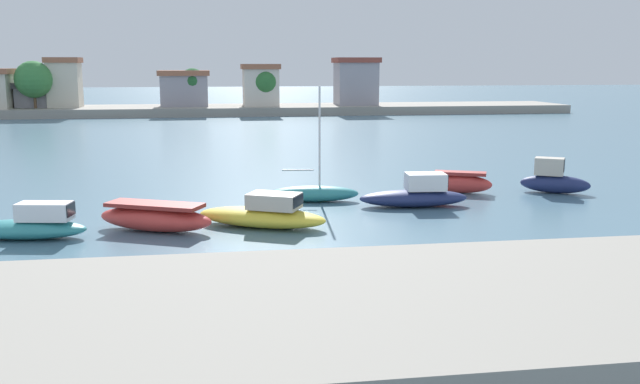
% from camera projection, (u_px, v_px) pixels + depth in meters
% --- Properties ---
extents(ground_plane, '(400.00, 400.00, 0.00)m').
position_uv_depth(ground_plane, '(311.00, 287.00, 21.14)').
color(ground_plane, slate).
extents(seawall_embankment, '(79.62, 7.32, 2.21)m').
position_uv_depth(seawall_embankment, '(364.00, 349.00, 13.79)').
color(seawall_embankment, gray).
rests_on(seawall_embankment, ground).
extents(moored_boat_0, '(5.01, 2.40, 1.42)m').
position_uv_depth(moored_boat_0, '(29.00, 226.00, 26.99)').
color(moored_boat_0, teal).
rests_on(moored_boat_0, ground).
extents(moored_boat_1, '(5.11, 3.47, 1.15)m').
position_uv_depth(moored_boat_1, '(155.00, 217.00, 28.22)').
color(moored_boat_1, '#C63833').
rests_on(moored_boat_1, ground).
extents(moored_boat_2, '(5.84, 4.15, 1.44)m').
position_uv_depth(moored_boat_2, '(264.00, 214.00, 28.93)').
color(moored_boat_2, yellow).
rests_on(moored_boat_2, ground).
extents(moored_boat_3, '(4.56, 1.82, 5.64)m').
position_uv_depth(moored_boat_3, '(314.00, 193.00, 34.31)').
color(moored_boat_3, teal).
rests_on(moored_boat_3, ground).
extents(moored_boat_4, '(5.27, 1.98, 1.59)m').
position_uv_depth(moored_boat_4, '(416.00, 195.00, 33.08)').
color(moored_boat_4, navy).
rests_on(moored_boat_4, ground).
extents(moored_boat_5, '(3.42, 2.18, 1.13)m').
position_uv_depth(moored_boat_5, '(460.00, 183.00, 36.65)').
color(moored_boat_5, '#C63833').
rests_on(moored_boat_5, ground).
extents(moored_boat_6, '(3.59, 2.73, 1.85)m').
position_uv_depth(moored_boat_6, '(554.00, 180.00, 36.58)').
color(moored_boat_6, navy).
rests_on(moored_boat_6, ground).
extents(mooring_buoy_0, '(0.40, 0.40, 0.40)m').
position_uv_depth(mooring_buoy_0, '(537.00, 258.00, 23.64)').
color(mooring_buoy_0, red).
rests_on(mooring_buoy_0, ground).
extents(distant_shoreline, '(93.76, 11.51, 7.64)m').
position_uv_depth(distant_shoreline, '(199.00, 98.00, 94.51)').
color(distant_shoreline, gray).
rests_on(distant_shoreline, ground).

